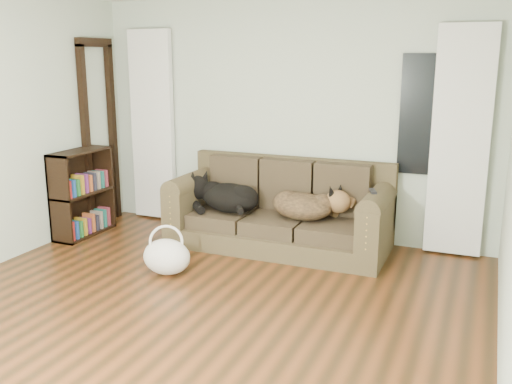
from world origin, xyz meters
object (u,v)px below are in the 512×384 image
at_px(sofa, 278,206).
at_px(dog_black_lab, 226,199).
at_px(tote_bag, 167,257).
at_px(bookshelf, 82,191).
at_px(dog_shepherd, 307,205).

distance_m(sofa, dog_black_lab, 0.59).
xyz_separation_m(sofa, tote_bag, (-0.68, -1.12, -0.29)).
xyz_separation_m(dog_black_lab, bookshelf, (-1.59, -0.39, 0.02)).
relative_size(sofa, tote_bag, 4.99).
relative_size(dog_shepherd, tote_bag, 1.46).
bearing_deg(bookshelf, dog_shepherd, 9.80).
distance_m(dog_black_lab, dog_shepherd, 0.90).
bearing_deg(tote_bag, bookshelf, 155.42).
bearing_deg(tote_bag, sofa, 58.65).
height_order(sofa, dog_shepherd, sofa).
bearing_deg(bookshelf, dog_black_lab, 14.11).
bearing_deg(dog_shepherd, dog_black_lab, 11.46).
xyz_separation_m(sofa, dog_shepherd, (0.31, -0.02, 0.04)).
distance_m(sofa, bookshelf, 2.22).
distance_m(dog_shepherd, bookshelf, 2.52).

